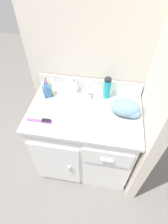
# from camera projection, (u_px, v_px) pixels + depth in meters

# --- Properties ---
(ground_plane) EXTENTS (6.00, 6.00, 0.00)m
(ground_plane) POSITION_uv_depth(u_px,v_px,m) (84.00, 160.00, 1.98)
(ground_plane) COLOR slate
(wall_back) EXTENTS (1.08, 0.08, 2.20)m
(wall_back) POSITION_uv_depth(u_px,v_px,m) (92.00, 57.00, 1.40)
(wall_back) COLOR beige
(wall_back) RESTS_ON ground_plane
(wall_right) EXTENTS (0.08, 0.65, 2.20)m
(wall_right) POSITION_uv_depth(u_px,v_px,m) (162.00, 90.00, 1.12)
(wall_right) COLOR beige
(wall_right) RESTS_ON ground_plane
(vanity) EXTENTS (0.90, 0.58, 0.81)m
(vanity) POSITION_uv_depth(u_px,v_px,m) (84.00, 139.00, 1.67)
(vanity) COLOR white
(vanity) RESTS_ON ground_plane
(backsplash) EXTENTS (0.90, 0.02, 0.11)m
(backsplash) POSITION_uv_depth(u_px,v_px,m) (90.00, 84.00, 1.53)
(backsplash) COLOR silver
(backsplash) RESTS_ON vanity
(sink_faucet) EXTENTS (0.09, 0.09, 0.14)m
(sink_faucet) POSITION_uv_depth(u_px,v_px,m) (88.00, 92.00, 1.47)
(sink_faucet) COLOR silver
(sink_faucet) RESTS_ON vanity
(toothbrush_cup) EXTENTS (0.10, 0.10, 0.19)m
(toothbrush_cup) POSITION_uv_depth(u_px,v_px,m) (47.00, 90.00, 1.47)
(toothbrush_cup) COLOR teal
(toothbrush_cup) RESTS_ON vanity
(soap_dispenser) EXTENTS (0.06, 0.06, 0.16)m
(soap_dispenser) POSITION_uv_depth(u_px,v_px,m) (74.00, 86.00, 1.49)
(soap_dispenser) COLOR white
(soap_dispenser) RESTS_ON vanity
(shaving_cream_can) EXTENTS (0.06, 0.06, 0.19)m
(shaving_cream_can) POSITION_uv_depth(u_px,v_px,m) (107.00, 88.00, 1.43)
(shaving_cream_can) COLOR teal
(shaving_cream_can) RESTS_ON vanity
(hairbrush) EXTENTS (0.19, 0.03, 0.03)m
(hairbrush) POSITION_uv_depth(u_px,v_px,m) (43.00, 121.00, 1.30)
(hairbrush) COLOR purple
(hairbrush) RESTS_ON vanity
(hand_towel) EXTENTS (0.23, 0.17, 0.12)m
(hand_towel) POSITION_uv_depth(u_px,v_px,m) (127.00, 108.00, 1.33)
(hand_towel) COLOR #6B8EA8
(hand_towel) RESTS_ON vanity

